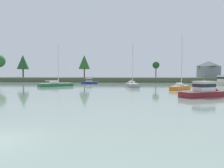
{
  "coord_description": "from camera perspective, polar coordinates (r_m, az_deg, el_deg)",
  "views": [
    {
      "loc": [
        6.6,
        -8.02,
        2.92
      ],
      "look_at": [
        0.93,
        40.67,
        0.91
      ],
      "focal_mm": 32.32,
      "sensor_mm": 36.0,
      "label": 1
    }
  ],
  "objects": [
    {
      "name": "far_shore_bank",
      "position": [
        108.48,
        3.15,
        1.36
      ],
      "size": [
        238.75,
        42.94,
        2.09
      ],
      "primitive_type": "cube",
      "color": "#4C563D",
      "rests_on": "ground"
    },
    {
      "name": "sailboat_grey",
      "position": [
        52.97,
        5.68,
        -0.55
      ],
      "size": [
        3.94,
        8.22,
        12.06
      ],
      "color": "gray",
      "rests_on": "ground"
    },
    {
      "name": "sailboat_green",
      "position": [
        57.79,
        -15.6,
        -0.38
      ],
      "size": [
        8.59,
        8.43,
        12.22
      ],
      "color": "#236B3D",
      "rests_on": "ground"
    },
    {
      "name": "cruiser_navy",
      "position": [
        75.26,
        -6.75,
        0.48
      ],
      "size": [
        6.53,
        2.76,
        3.67
      ],
      "color": "navy",
      "rests_on": "ground"
    },
    {
      "name": "dinghy_teal",
      "position": [
        75.08,
        -15.55,
        0.12
      ],
      "size": [
        1.46,
        2.66,
        0.44
      ],
      "color": "#196B70",
      "rests_on": "ground"
    },
    {
      "name": "sailboat_orange",
      "position": [
        44.77,
        18.76,
        -1.19
      ],
      "size": [
        5.56,
        7.45,
        12.09
      ],
      "color": "orange",
      "rests_on": "ground"
    },
    {
      "name": "cruiser_cream",
      "position": [
        73.23,
        28.75,
        0.33
      ],
      "size": [
        7.74,
        9.77,
        5.92
      ],
      "color": "beige",
      "rests_on": "ground"
    },
    {
      "name": "dinghy_white",
      "position": [
        83.14,
        -16.91,
        0.31
      ],
      "size": [
        1.9,
        2.83,
        0.43
      ],
      "color": "white",
      "rests_on": "ground"
    },
    {
      "name": "cruiser_maroon",
      "position": [
        30.78,
        25.02,
        -2.35
      ],
      "size": [
        7.35,
        5.33,
        3.93
      ],
      "color": "maroon",
      "rests_on": "ground"
    },
    {
      "name": "shore_tree_left_mid",
      "position": [
        116.63,
        -23.88,
        5.68
      ],
      "size": [
        6.08,
        6.08,
        11.79
      ],
      "color": "brown",
      "rests_on": "far_shore_bank"
    },
    {
      "name": "shore_tree_far_right",
      "position": [
        108.61,
        12.33,
        5.21
      ],
      "size": [
        3.66,
        3.66,
        8.27
      ],
      "color": "brown",
      "rests_on": "far_shore_bank"
    },
    {
      "name": "shore_tree_left",
      "position": [
        112.21,
        -7.85,
        6.18
      ],
      "size": [
        6.28,
        6.28,
        12.25
      ],
      "color": "brown",
      "rests_on": "far_shore_bank"
    },
    {
      "name": "cottage_near_water",
      "position": [
        110.16,
        25.57,
        3.84
      ],
      "size": [
        8.94,
        10.37,
        7.99
      ],
      "color": "gray",
      "rests_on": "far_shore_bank"
    }
  ]
}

